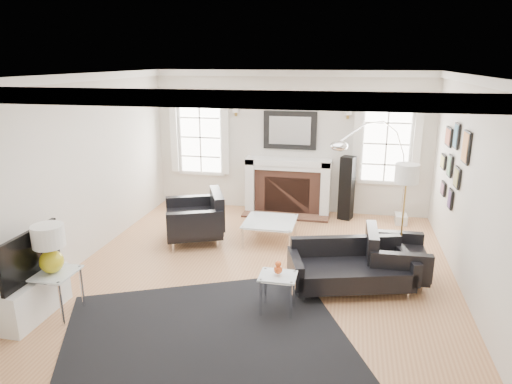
% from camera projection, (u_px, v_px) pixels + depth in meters
% --- Properties ---
extents(floor, '(6.00, 6.00, 0.00)m').
position_uv_depth(floor, '(260.00, 273.00, 6.66)').
color(floor, '#AA6E47').
rests_on(floor, ground).
extents(back_wall, '(5.50, 0.04, 2.80)m').
position_uv_depth(back_wall, '(290.00, 142.00, 9.08)').
color(back_wall, beige).
rests_on(back_wall, floor).
extents(front_wall, '(5.50, 0.04, 2.80)m').
position_uv_depth(front_wall, '(183.00, 279.00, 3.45)').
color(front_wall, beige).
rests_on(front_wall, floor).
extents(left_wall, '(0.04, 6.00, 2.80)m').
position_uv_depth(left_wall, '(80.00, 170.00, 6.81)').
color(left_wall, beige).
rests_on(left_wall, floor).
extents(right_wall, '(0.04, 6.00, 2.80)m').
position_uv_depth(right_wall, '(475.00, 191.00, 5.72)').
color(right_wall, beige).
rests_on(right_wall, floor).
extents(ceiling, '(5.50, 6.00, 0.02)m').
position_uv_depth(ceiling, '(261.00, 75.00, 5.87)').
color(ceiling, white).
rests_on(ceiling, back_wall).
extents(crown_molding, '(5.50, 6.00, 0.12)m').
position_uv_depth(crown_molding, '(261.00, 80.00, 5.89)').
color(crown_molding, white).
rests_on(crown_molding, back_wall).
extents(fireplace, '(1.70, 0.69, 1.11)m').
position_uv_depth(fireplace, '(288.00, 187.00, 9.13)').
color(fireplace, white).
rests_on(fireplace, floor).
extents(mantel_mirror, '(1.05, 0.07, 0.75)m').
position_uv_depth(mantel_mirror, '(290.00, 130.00, 8.97)').
color(mantel_mirror, black).
rests_on(mantel_mirror, back_wall).
extents(window_left, '(1.24, 0.15, 1.62)m').
position_uv_depth(window_left, '(201.00, 137.00, 9.38)').
color(window_left, white).
rests_on(window_left, back_wall).
extents(window_right, '(1.24, 0.15, 1.62)m').
position_uv_depth(window_right, '(386.00, 143.00, 8.65)').
color(window_right, white).
rests_on(window_right, back_wall).
extents(gallery_wall, '(0.04, 1.73, 1.29)m').
position_uv_depth(gallery_wall, '(453.00, 160.00, 6.91)').
color(gallery_wall, black).
rests_on(gallery_wall, right_wall).
extents(tv_unit, '(0.35, 1.00, 1.09)m').
position_uv_depth(tv_unit, '(33.00, 291.00, 5.45)').
color(tv_unit, white).
rests_on(tv_unit, floor).
extents(area_rug, '(3.88, 3.62, 0.01)m').
position_uv_depth(area_rug, '(206.00, 339.00, 5.07)').
color(area_rug, black).
rests_on(area_rug, floor).
extents(sofa, '(1.76, 1.15, 0.53)m').
position_uv_depth(sofa, '(350.00, 268.00, 6.14)').
color(sofa, black).
rests_on(sofa, floor).
extents(armchair_left, '(1.24, 1.31, 0.70)m').
position_uv_depth(armchair_left, '(198.00, 219.00, 7.74)').
color(armchair_left, black).
rests_on(armchair_left, floor).
extents(armchair_right, '(0.84, 0.93, 0.61)m').
position_uv_depth(armchair_right, '(392.00, 258.00, 6.34)').
color(armchair_right, black).
rests_on(armchair_right, floor).
extents(coffee_table, '(0.85, 0.85, 0.38)m').
position_uv_depth(coffee_table, '(270.00, 222.00, 7.69)').
color(coffee_table, silver).
rests_on(coffee_table, floor).
extents(side_table_left, '(0.51, 0.51, 0.56)m').
position_uv_depth(side_table_left, '(54.00, 280.00, 5.45)').
color(side_table_left, silver).
rests_on(side_table_left, floor).
extents(nesting_table, '(0.45, 0.38, 0.49)m').
position_uv_depth(nesting_table, '(278.00, 284.00, 5.53)').
color(nesting_table, silver).
rests_on(nesting_table, floor).
extents(gourd_lamp, '(0.37, 0.37, 0.59)m').
position_uv_depth(gourd_lamp, '(49.00, 246.00, 5.33)').
color(gourd_lamp, gold).
rests_on(gourd_lamp, side_table_left).
extents(orange_vase, '(0.10, 0.10, 0.17)m').
position_uv_depth(orange_vase, '(278.00, 268.00, 5.47)').
color(orange_vase, '#DA511C').
rests_on(orange_vase, nesting_table).
extents(arc_floor_lamp, '(1.45, 1.35, 2.06)m').
position_uv_depth(arc_floor_lamp, '(373.00, 171.00, 7.99)').
color(arc_floor_lamp, silver).
rests_on(arc_floor_lamp, floor).
extents(stick_floor_lamp, '(0.33, 0.33, 1.62)m').
position_uv_depth(stick_floor_lamp, '(406.00, 179.00, 6.29)').
color(stick_floor_lamp, '#B2883D').
rests_on(stick_floor_lamp, floor).
extents(speaker_tower, '(0.31, 0.31, 1.24)m').
position_uv_depth(speaker_tower, '(347.00, 188.00, 8.75)').
color(speaker_tower, black).
rests_on(speaker_tower, floor).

